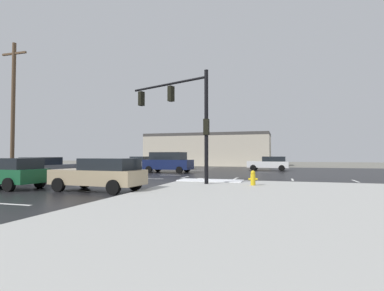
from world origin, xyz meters
TOP-DOWN VIEW (x-y plane):
  - ground_plane at (0.00, 0.00)m, footprint 120.00×120.00m
  - road_asphalt at (0.00, 0.00)m, footprint 44.00×44.00m
  - sidewalk_corner at (12.00, -12.00)m, footprint 18.00×18.00m
  - snow_strip_curbside at (5.00, -4.00)m, footprint 4.00×1.60m
  - lane_markings at (1.20, -1.38)m, footprint 36.15×36.15m
  - traffic_signal_mast at (3.71, -5.38)m, footprint 5.70×2.36m
  - fire_hydrant at (7.80, -6.01)m, footprint 0.48×0.26m
  - strip_building_background at (-2.97, 28.35)m, footprint 21.00×8.00m
  - suv_navy at (-1.58, 5.64)m, footprint 4.94×2.44m
  - sedan_silver at (-6.17, 8.46)m, footprint 2.05×4.55m
  - sedan_green at (-4.44, -10.20)m, footprint 4.61×2.21m
  - sedan_tan at (0.95, -9.78)m, footprint 4.63×2.25m
  - sedan_white at (7.98, 12.56)m, footprint 4.61×2.22m
  - sedan_grey at (-7.34, -4.26)m, footprint 2.24×4.62m
  - utility_pole_mid at (-9.92, -4.84)m, footprint 2.20×0.28m

SIDE VIEW (x-z plane):
  - ground_plane at x=0.00m, z-range 0.00..0.00m
  - road_asphalt at x=0.00m, z-range 0.00..0.02m
  - lane_markings at x=1.20m, z-range 0.02..0.03m
  - sidewalk_corner at x=12.00m, z-range 0.00..0.14m
  - snow_strip_curbside at x=5.00m, z-range 0.14..0.20m
  - fire_hydrant at x=7.80m, z-range 0.14..0.93m
  - sedan_silver at x=-6.17m, z-range 0.06..1.64m
  - sedan_green at x=-4.44m, z-range 0.06..1.64m
  - sedan_tan at x=0.95m, z-range 0.06..1.64m
  - sedan_white at x=7.98m, z-range 0.06..1.64m
  - sedan_grey at x=-7.34m, z-range 0.06..1.64m
  - suv_navy at x=-1.58m, z-range 0.08..2.11m
  - strip_building_background at x=-2.97m, z-range 0.00..5.44m
  - traffic_signal_mast at x=3.71m, z-range 1.22..7.67m
  - utility_pole_mid at x=-9.92m, z-range 0.22..10.41m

